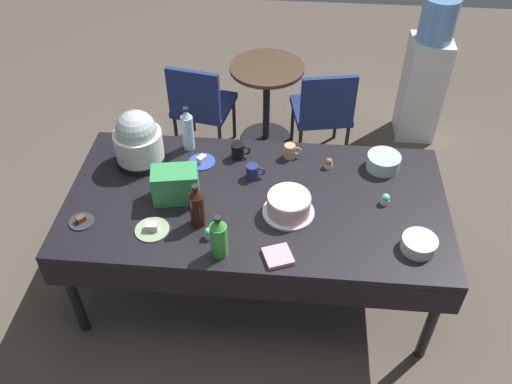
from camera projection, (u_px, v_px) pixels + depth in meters
name	position (u px, v px, depth m)	size (l,w,h in m)	color
ground	(256.00, 279.00, 3.63)	(9.00, 9.00, 0.00)	brown
potluck_table	(256.00, 206.00, 3.17)	(2.20, 1.10, 0.75)	black
frosted_layer_cake	(289.00, 205.00, 3.00)	(0.29, 0.29, 0.13)	silver
slow_cooker	(138.00, 140.00, 3.26)	(0.31, 0.31, 0.36)	black
glass_salad_bowl	(383.00, 162.00, 3.30)	(0.20, 0.20, 0.09)	#B2C6BC
ceramic_snack_bowl	(419.00, 244.00, 2.82)	(0.19, 0.19, 0.07)	silver
dessert_plate_charcoal	(81.00, 221.00, 2.98)	(0.14, 0.14, 0.04)	#2D2D33
dessert_plate_sage	(152.00, 229.00, 2.93)	(0.19, 0.19, 0.05)	#8CA87F
dessert_plate_cobalt	(202.00, 161.00, 3.36)	(0.17, 0.17, 0.05)	#2D4CB2
cupcake_lemon	(385.00, 199.00, 3.07)	(0.05, 0.05, 0.07)	beige
cupcake_vanilla	(209.00, 233.00, 2.88)	(0.05, 0.05, 0.07)	beige
cupcake_berry	(329.00, 163.00, 3.31)	(0.05, 0.05, 0.07)	beige
soda_bottle_cola	(197.00, 206.00, 2.89)	(0.09, 0.09, 0.27)	#33190F
soda_bottle_lime_soda	(219.00, 237.00, 2.73)	(0.09, 0.09, 0.27)	green
soda_bottle_water	(188.00, 130.00, 3.38)	(0.08, 0.08, 0.30)	silver
coffee_mug_tan	(290.00, 151.00, 3.37)	(0.11, 0.07, 0.09)	tan
coffee_mug_black	(238.00, 151.00, 3.37)	(0.12, 0.08, 0.10)	black
coffee_mug_navy	(253.00, 171.00, 3.23)	(0.12, 0.08, 0.09)	navy
soda_carton	(176.00, 185.00, 3.06)	(0.26, 0.16, 0.20)	#338C4C
paper_napkin_stack	(278.00, 256.00, 2.79)	(0.14, 0.14, 0.02)	pink
maroon_chair_left	(201.00, 103.00, 4.31)	(0.51, 0.51, 0.85)	navy
maroon_chair_right	(323.00, 109.00, 4.25)	(0.52, 0.52, 0.85)	navy
round_cafe_table	(267.00, 90.00, 4.44)	(0.60, 0.60, 0.72)	#473323
water_cooler	(425.00, 74.00, 4.45)	(0.32, 0.32, 1.24)	silver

